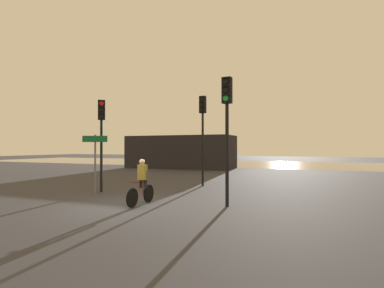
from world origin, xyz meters
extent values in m
plane|color=#333338|center=(0.00, 0.00, 0.00)|extent=(120.00, 120.00, 0.00)
cube|color=gray|center=(0.00, 28.03, 0.00)|extent=(80.00, 16.00, 0.01)
cube|color=black|center=(-6.08, 18.03, 1.57)|extent=(10.39, 4.00, 3.15)
cylinder|color=black|center=(-2.86, 2.28, 1.65)|extent=(0.12, 0.12, 3.29)
cube|color=black|center=(-2.86, 2.28, 3.74)|extent=(0.40, 0.39, 0.90)
cylinder|color=red|center=(-2.78, 2.18, 4.03)|extent=(0.17, 0.14, 0.19)
cube|color=black|center=(-2.76, 2.16, 4.14)|extent=(0.22, 0.21, 0.02)
cylinder|color=black|center=(-2.78, 2.18, 3.74)|extent=(0.17, 0.14, 0.19)
cube|color=black|center=(-2.76, 2.16, 3.85)|extent=(0.22, 0.21, 0.02)
cylinder|color=black|center=(-2.78, 2.18, 3.45)|extent=(0.17, 0.14, 0.19)
cube|color=black|center=(-2.76, 2.16, 3.56)|extent=(0.22, 0.21, 0.02)
cylinder|color=black|center=(3.36, 1.21, 1.78)|extent=(0.12, 0.12, 3.55)
cube|color=black|center=(3.36, 1.21, 4.00)|extent=(0.34, 0.26, 0.90)
cylinder|color=black|center=(3.35, 1.08, 4.29)|extent=(0.19, 0.04, 0.19)
cube|color=black|center=(3.35, 1.06, 4.40)|extent=(0.20, 0.13, 0.02)
cylinder|color=black|center=(3.35, 1.08, 4.00)|extent=(0.19, 0.04, 0.19)
cube|color=black|center=(3.35, 1.06, 4.11)|extent=(0.20, 0.13, 0.02)
cylinder|color=green|center=(3.35, 1.08, 3.71)|extent=(0.19, 0.04, 0.19)
cube|color=black|center=(3.35, 1.06, 3.82)|extent=(0.20, 0.13, 0.02)
cylinder|color=black|center=(0.68, 6.04, 1.92)|extent=(0.12, 0.12, 3.84)
cube|color=black|center=(0.68, 6.04, 4.29)|extent=(0.35, 0.28, 0.90)
cylinder|color=black|center=(0.67, 5.91, 4.58)|extent=(0.19, 0.05, 0.19)
cube|color=black|center=(0.66, 5.89, 4.69)|extent=(0.20, 0.14, 0.02)
cylinder|color=black|center=(0.67, 5.91, 4.29)|extent=(0.19, 0.05, 0.19)
cube|color=black|center=(0.66, 5.89, 4.40)|extent=(0.20, 0.14, 0.02)
cylinder|color=black|center=(0.67, 5.91, 4.00)|extent=(0.19, 0.05, 0.19)
cube|color=black|center=(0.66, 5.89, 4.11)|extent=(0.20, 0.14, 0.02)
cylinder|color=slate|center=(-2.91, 1.92, 1.30)|extent=(0.08, 0.08, 2.60)
cube|color=#116038|center=(-2.88, 1.87, 2.41)|extent=(1.00, 0.50, 0.28)
cylinder|color=black|center=(0.46, -0.20, 0.33)|extent=(0.05, 0.66, 0.66)
cylinder|color=black|center=(0.47, 0.85, 0.33)|extent=(0.05, 0.66, 0.66)
cylinder|color=maroon|center=(0.47, 0.32, 0.83)|extent=(0.05, 0.84, 0.04)
cylinder|color=maroon|center=(0.47, 0.47, 0.61)|extent=(0.04, 0.04, 0.55)
cylinder|color=maroon|center=(0.46, -0.15, 0.88)|extent=(0.46, 0.04, 0.03)
cylinder|color=black|center=(0.37, 0.48, 0.88)|extent=(0.11, 0.11, 0.60)
cylinder|color=black|center=(0.57, 0.47, 0.88)|extent=(0.11, 0.11, 0.60)
cube|color=olive|center=(0.47, 0.42, 1.15)|extent=(0.30, 0.20, 0.54)
sphere|color=beige|center=(0.47, 0.39, 1.52)|extent=(0.20, 0.20, 0.20)
camera|label=1|loc=(6.16, -8.77, 2.05)|focal=28.00mm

